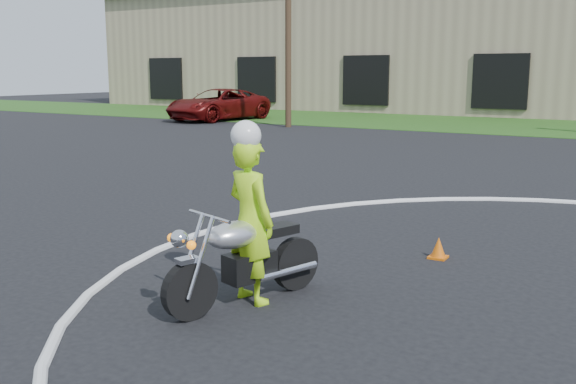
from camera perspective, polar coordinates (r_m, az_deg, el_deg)
The scene contains 4 objects.
primary_motorcycle at distance 7.11m, azimuth -4.01°, elevation -5.86°, with size 0.98×2.02×1.10m.
rider_primary_grp at distance 7.10m, azimuth -3.38°, elevation -2.11°, with size 0.78×0.63×2.04m.
pickup_grp at distance 34.22m, azimuth -6.23°, elevation 7.74°, with size 3.52×6.25×1.65m.
warehouse at distance 48.20m, azimuth 8.76°, elevation 12.49°, with size 41.00×17.00×8.30m.
Camera 1 is at (0.26, -4.59, 2.56)m, focal length 40.00 mm.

